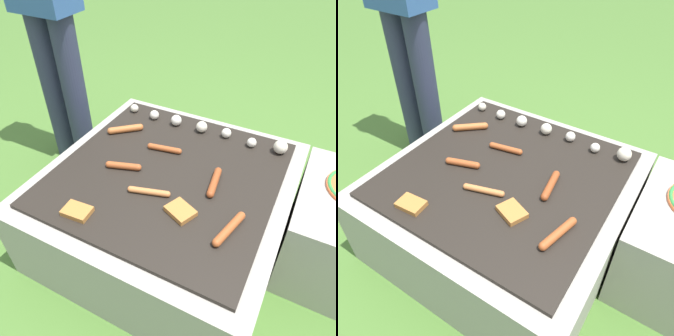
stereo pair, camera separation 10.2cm
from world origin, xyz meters
TOP-DOWN VIEW (x-y plane):
  - ground_plane at (0.00, 0.00)m, footprint 14.00×14.00m
  - grill at (0.00, 0.00)m, footprint 0.96×0.96m
  - sausage_front_center at (0.19, 0.01)m, footprint 0.05×0.17m
  - sausage_back_center at (0.32, -0.18)m, footprint 0.06×0.17m
  - sausage_back_left at (-0.17, -0.06)m, footprint 0.14×0.07m
  - sausage_back_right at (-0.01, -0.14)m, footprint 0.16×0.06m
  - sausage_mid_left at (-0.08, 0.12)m, footprint 0.15×0.05m
  - sausage_front_left at (-0.31, 0.17)m, footprint 0.14×0.12m
  - bread_slice_center at (-0.18, -0.34)m, footprint 0.10×0.08m
  - bread_slice_left at (0.14, -0.18)m, footprint 0.12×0.11m
  - mushroom_row at (0.05, 0.33)m, footprint 0.79×0.06m

SIDE VIEW (x-z plane):
  - ground_plane at x=0.00m, z-range 0.00..0.00m
  - grill at x=0.00m, z-range 0.00..0.38m
  - bread_slice_center at x=-0.18m, z-range 0.39..0.41m
  - bread_slice_left at x=0.14m, z-range 0.39..0.41m
  - sausage_back_right at x=-0.01m, z-range 0.39..0.41m
  - sausage_mid_left at x=-0.08m, z-range 0.39..0.41m
  - sausage_back_left at x=-0.17m, z-range 0.39..0.41m
  - sausage_back_center at x=0.32m, z-range 0.39..0.42m
  - sausage_front_center at x=0.19m, z-range 0.39..0.42m
  - sausage_front_left at x=-0.31m, z-range 0.39..0.42m
  - mushroom_row at x=0.05m, z-range 0.38..0.44m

